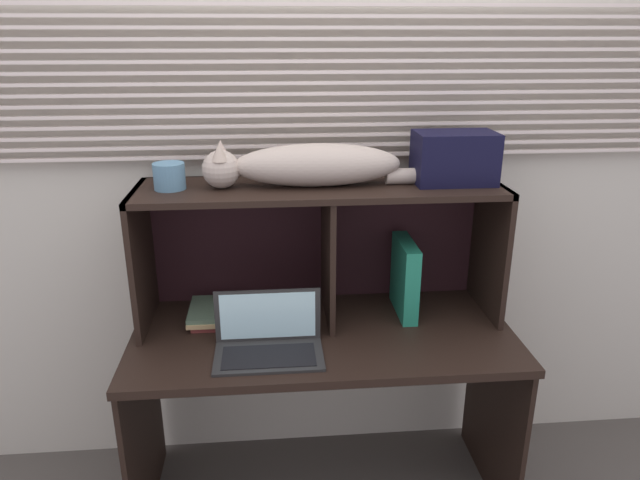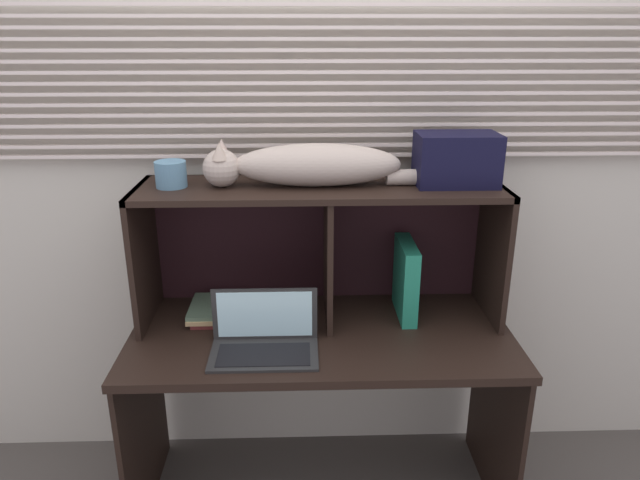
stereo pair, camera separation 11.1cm
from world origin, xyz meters
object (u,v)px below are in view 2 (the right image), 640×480
object	(u,v)px
cat	(310,166)
storage_box	(456,159)
laptop	(264,339)
book_stack	(212,311)
binder_upright	(406,279)
small_basket	(171,174)

from	to	relation	value
cat	storage_box	distance (m)	0.51
laptop	book_stack	xyz separation A→B (m)	(-0.21, 0.25, -0.02)
cat	binder_upright	xyz separation A→B (m)	(0.35, 0.00, -0.43)
cat	laptop	world-z (taller)	cat
binder_upright	storage_box	distance (m)	0.48
cat	storage_box	bearing A→B (deg)	0.00
laptop	small_basket	world-z (taller)	small_basket
cat	binder_upright	world-z (taller)	cat
binder_upright	laptop	bearing A→B (deg)	-153.81
small_basket	storage_box	xyz separation A→B (m)	(0.99, 0.00, 0.04)
storage_box	laptop	bearing A→B (deg)	-159.27
binder_upright	cat	bearing A→B (deg)	180.00
book_stack	storage_box	distance (m)	1.05
laptop	storage_box	size ratio (longest dim) A/B	1.28
cat	storage_box	world-z (taller)	storage_box
laptop	binder_upright	xyz separation A→B (m)	(0.51, 0.25, 0.10)
binder_upright	storage_box	bearing A→B (deg)	0.00
laptop	book_stack	bearing A→B (deg)	130.01
cat	laptop	distance (m)	0.61
cat	laptop	xyz separation A→B (m)	(-0.16, -0.25, -0.53)
storage_box	small_basket	bearing A→B (deg)	180.00
laptop	book_stack	size ratio (longest dim) A/B	1.63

